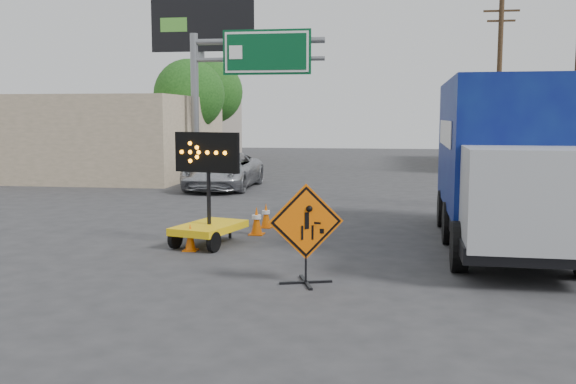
% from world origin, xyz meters
% --- Properties ---
extents(ground, '(100.00, 100.00, 0.00)m').
position_xyz_m(ground, '(0.00, 0.00, 0.00)').
color(ground, '#2D2D30').
rests_on(ground, ground).
extents(curb_right, '(0.40, 60.00, 0.12)m').
position_xyz_m(curb_right, '(7.20, 15.00, 0.06)').
color(curb_right, gray).
rests_on(curb_right, ground).
extents(sidewalk_right, '(4.00, 60.00, 0.15)m').
position_xyz_m(sidewalk_right, '(9.50, 15.00, 0.07)').
color(sidewalk_right, gray).
rests_on(sidewalk_right, ground).
extents(storefront_left_near, '(14.00, 10.00, 4.00)m').
position_xyz_m(storefront_left_near, '(-14.00, 20.00, 2.00)').
color(storefront_left_near, '#C7AE8F').
rests_on(storefront_left_near, ground).
extents(storefront_left_far, '(12.00, 10.00, 4.40)m').
position_xyz_m(storefront_left_far, '(-15.00, 34.00, 2.20)').
color(storefront_left_far, gray).
rests_on(storefront_left_far, ground).
extents(building_right_far, '(10.00, 14.00, 4.60)m').
position_xyz_m(building_right_far, '(13.00, 30.00, 2.30)').
color(building_right_far, '#C7AE8F').
rests_on(building_right_far, ground).
extents(highway_gantry, '(6.18, 0.38, 6.90)m').
position_xyz_m(highway_gantry, '(-4.43, 17.96, 5.07)').
color(highway_gantry, slate).
rests_on(highway_gantry, ground).
extents(billboard, '(6.10, 0.54, 9.85)m').
position_xyz_m(billboard, '(-8.35, 25.87, 7.35)').
color(billboard, slate).
rests_on(billboard, ground).
extents(utility_pole_far, '(1.80, 0.26, 9.00)m').
position_xyz_m(utility_pole_far, '(8.00, 24.00, 4.68)').
color(utility_pole_far, '#412E1C').
rests_on(utility_pole_far, ground).
extents(tree_left_near, '(3.71, 3.71, 6.03)m').
position_xyz_m(tree_left_near, '(-8.00, 22.00, 4.16)').
color(tree_left_near, '#412E1C').
rests_on(tree_left_near, ground).
extents(tree_left_far, '(4.10, 4.10, 6.66)m').
position_xyz_m(tree_left_far, '(-9.00, 30.00, 4.60)').
color(tree_left_far, '#412E1C').
rests_on(tree_left_far, ground).
extents(construction_sign, '(1.34, 0.96, 1.85)m').
position_xyz_m(construction_sign, '(0.78, 0.58, 0.97)').
color(construction_sign, black).
rests_on(construction_sign, ground).
extents(arrow_board, '(1.66, 2.13, 2.69)m').
position_xyz_m(arrow_board, '(-1.92, 3.73, 0.61)').
color(arrow_board, yellow).
rests_on(arrow_board, ground).
extents(pickup_truck, '(2.57, 5.52, 1.53)m').
position_xyz_m(pickup_truck, '(-4.52, 15.40, 0.77)').
color(pickup_truck, '#B2B4BA').
rests_on(pickup_truck, ground).
extents(box_truck, '(2.84, 8.31, 3.92)m').
position_xyz_m(box_truck, '(4.92, 4.68, 1.78)').
color(box_truck, black).
rests_on(box_truck, ground).
extents(cone_a, '(0.33, 0.33, 0.63)m').
position_xyz_m(cone_a, '(-2.17, 3.05, 0.32)').
color(cone_a, '#DE5A04').
rests_on(cone_a, ground).
extents(cone_b, '(0.39, 0.39, 0.73)m').
position_xyz_m(cone_b, '(-1.07, 5.23, 0.37)').
color(cone_b, '#DE5A04').
rests_on(cone_b, ground).
extents(cone_c, '(0.39, 0.39, 0.68)m').
position_xyz_m(cone_c, '(-1.02, 6.31, 0.34)').
color(cone_c, '#DE5A04').
rests_on(cone_c, ground).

